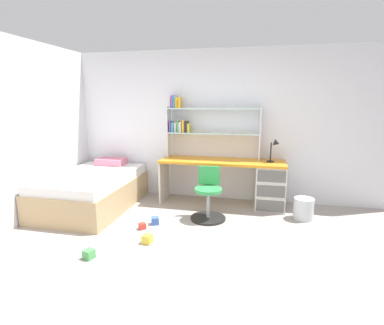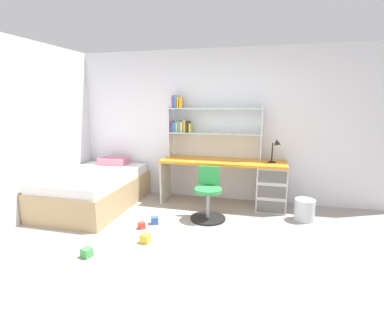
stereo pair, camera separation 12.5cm
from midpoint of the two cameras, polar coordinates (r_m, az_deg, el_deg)
name	(u,v)px [view 1 (the left image)]	position (r m, az deg, el deg)	size (l,w,h in m)	color
ground_plane	(185,264)	(3.42, -2.38, -18.78)	(6.02, 5.59, 0.02)	#9E938C
room_shell	(124,131)	(4.54, -13.65, 5.89)	(6.02, 5.59, 2.58)	silver
desk	(255,181)	(4.99, 11.32, -3.52)	(2.05, 0.59, 0.76)	orange
bookshelf_hutch	(200,122)	(5.12, 0.86, 7.66)	(1.58, 0.22, 1.06)	silver
desk_lamp	(275,147)	(4.88, 14.89, 2.92)	(0.20, 0.17, 0.38)	black
swivel_chair	(208,199)	(4.44, 2.34, -7.02)	(0.52, 0.52, 0.77)	black
bed_platform	(93,190)	(5.18, -19.05, -5.04)	(1.20, 1.86, 0.70)	tan
waste_bin	(304,209)	(4.74, 19.82, -8.29)	(0.29, 0.29, 0.32)	silver
toy_block_blue_0	(155,221)	(4.36, -7.90, -10.97)	(0.10, 0.10, 0.10)	#3860B7
toy_block_red_1	(142,226)	(4.24, -10.33, -11.87)	(0.08, 0.08, 0.08)	red
toy_block_yellow_2	(147,239)	(3.85, -9.49, -14.22)	(0.11, 0.11, 0.11)	gold
toy_block_green_3	(89,254)	(3.68, -20.06, -16.12)	(0.10, 0.10, 0.10)	#479E51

